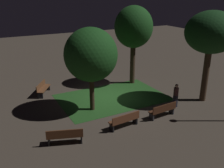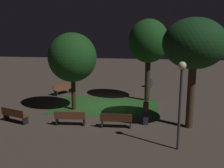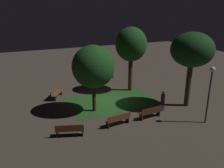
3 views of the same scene
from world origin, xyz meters
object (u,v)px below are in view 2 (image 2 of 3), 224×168
(tree_tall_center, at_px, (194,45))
(pedestrian, at_px, (146,111))
(bench_back_row, at_px, (14,115))
(tree_lawn_side, at_px, (149,42))
(lamp_post_plaza_east, at_px, (181,90))
(bench_near_trees, at_px, (70,117))
(bench_front_left, at_px, (63,89))
(bench_front_right, at_px, (116,120))
(tree_left_canopy, at_px, (72,58))
(trash_bin, at_px, (150,83))

(tree_tall_center, bearing_deg, pedestrian, 178.80)
(bench_back_row, bearing_deg, tree_tall_center, 3.95)
(tree_lawn_side, xyz_separation_m, pedestrian, (-0.01, -5.31, -3.70))
(lamp_post_plaza_east, relative_size, pedestrian, 2.56)
(bench_near_trees, relative_size, lamp_post_plaza_east, 0.44)
(bench_front_left, height_order, tree_lawn_side, tree_lawn_side)
(bench_front_right, xyz_separation_m, tree_lawn_side, (1.64, 6.06, 4.06))
(bench_front_left, bearing_deg, tree_tall_center, -33.46)
(tree_tall_center, bearing_deg, bench_front_left, 146.54)
(lamp_post_plaza_east, xyz_separation_m, pedestrian, (-1.55, 3.00, -1.99))
(tree_tall_center, bearing_deg, bench_back_row, -176.05)
(bench_front_right, bearing_deg, tree_tall_center, 9.68)
(bench_back_row, xyz_separation_m, tree_left_canopy, (2.79, 2.98, 3.14))
(bench_front_left, relative_size, tree_left_canopy, 0.34)
(tree_lawn_side, bearing_deg, tree_left_canopy, -148.23)
(bench_back_row, relative_size, tree_left_canopy, 0.35)
(lamp_post_plaza_east, relative_size, trash_bin, 5.19)
(tree_lawn_side, relative_size, lamp_post_plaza_east, 1.51)
(tree_left_canopy, xyz_separation_m, trash_bin, (5.18, 7.87, -3.22))
(tree_tall_center, relative_size, pedestrian, 3.80)
(bench_front_left, bearing_deg, trash_bin, 27.14)
(bench_front_left, xyz_separation_m, pedestrian, (7.16, -6.31, 0.37))
(bench_front_left, bearing_deg, bench_near_trees, -68.06)
(bench_back_row, height_order, pedestrian, pedestrian)
(bench_near_trees, distance_m, bench_back_row, 3.45)
(lamp_post_plaza_east, bearing_deg, tree_left_canopy, 141.32)
(bench_front_right, xyz_separation_m, pedestrian, (1.63, 0.75, 0.37))
(bench_near_trees, relative_size, tree_left_canopy, 0.35)
(bench_front_right, relative_size, tree_lawn_side, 0.29)
(bench_front_right, xyz_separation_m, lamp_post_plaza_east, (3.18, -2.25, 2.36))
(bench_back_row, height_order, tree_left_canopy, tree_left_canopy)
(bench_near_trees, bearing_deg, bench_front_left, 111.94)
(bench_back_row, bearing_deg, lamp_post_plaza_east, -13.54)
(bench_front_right, relative_size, pedestrian, 1.13)
(bench_front_left, bearing_deg, pedestrian, -41.38)
(bench_front_left, distance_m, pedestrian, 9.55)
(tree_left_canopy, bearing_deg, bench_front_right, -41.62)
(bench_near_trees, height_order, lamp_post_plaza_east, lamp_post_plaza_east)
(bench_front_left, relative_size, tree_lawn_side, 0.28)
(bench_near_trees, bearing_deg, tree_left_canopy, 102.46)
(bench_near_trees, xyz_separation_m, tree_lawn_side, (4.33, 6.06, 4.06))
(tree_left_canopy, height_order, lamp_post_plaza_east, tree_left_canopy)
(lamp_post_plaza_east, height_order, pedestrian, lamp_post_plaza_east)
(trash_bin, bearing_deg, bench_near_trees, -112.66)
(tree_tall_center, height_order, pedestrian, tree_tall_center)
(tree_tall_center, bearing_deg, bench_front_right, -170.32)
(bench_front_left, bearing_deg, tree_left_canopy, -61.86)
(bench_near_trees, bearing_deg, tree_tall_center, 5.88)
(tree_left_canopy, distance_m, lamp_post_plaza_east, 8.39)
(pedestrian, bearing_deg, trash_bin, 88.83)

